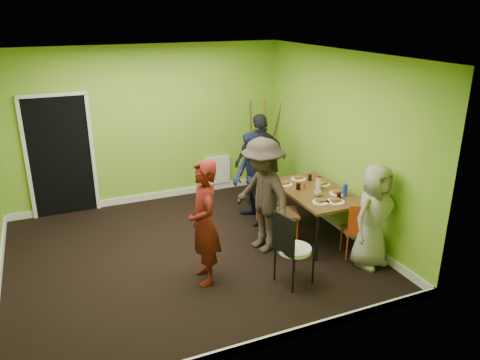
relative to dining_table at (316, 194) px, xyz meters
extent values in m
plane|color=black|center=(-1.99, 0.21, -0.70)|extent=(5.00, 5.00, 0.00)
cube|color=#90C131|center=(-1.99, 2.46, 0.70)|extent=(5.00, 0.04, 2.80)
cube|color=#90C131|center=(-1.99, -2.04, 0.70)|extent=(5.00, 0.04, 2.80)
cube|color=#90C131|center=(0.51, 0.21, 0.70)|extent=(0.04, 4.50, 2.80)
cube|color=white|center=(-1.99, 0.21, 2.10)|extent=(5.00, 4.50, 0.04)
cube|color=black|center=(-3.49, 2.43, 0.32)|extent=(1.00, 0.05, 2.04)
cube|color=white|center=(-0.69, 2.43, -0.30)|extent=(0.50, 0.04, 0.55)
cylinder|color=black|center=(-0.39, -0.69, -0.34)|extent=(0.04, 0.04, 0.71)
cylinder|color=black|center=(0.39, -0.69, -0.34)|extent=(0.04, 0.04, 0.71)
cylinder|color=black|center=(-0.39, 0.69, -0.34)|extent=(0.04, 0.04, 0.71)
cylinder|color=black|center=(0.39, 0.69, -0.34)|extent=(0.04, 0.04, 0.71)
cube|color=brown|center=(0.00, 0.00, 0.03)|extent=(0.90, 1.50, 0.04)
cylinder|color=#E94416|center=(-0.63, 0.76, -0.49)|extent=(0.02, 0.02, 0.42)
cylinder|color=#E94416|center=(-0.66, 0.45, -0.49)|extent=(0.02, 0.02, 0.42)
cylinder|color=#E94416|center=(-0.32, 0.74, -0.49)|extent=(0.02, 0.02, 0.42)
cylinder|color=#E94416|center=(-0.34, 0.42, -0.49)|extent=(0.02, 0.02, 0.42)
cube|color=brown|center=(-0.49, 0.59, -0.28)|extent=(0.40, 0.40, 0.04)
cube|color=#E94416|center=(-0.66, 0.61, -0.03)|extent=(0.06, 0.35, 0.46)
cylinder|color=#E94416|center=(-0.68, 0.20, -0.45)|extent=(0.03, 0.03, 0.48)
cylinder|color=#E94416|center=(-0.80, -0.14, -0.45)|extent=(0.03, 0.03, 0.48)
cylinder|color=#E94416|center=(-0.34, 0.09, -0.45)|extent=(0.03, 0.03, 0.48)
cylinder|color=#E94416|center=(-0.45, -0.26, -0.45)|extent=(0.03, 0.03, 0.48)
cube|color=brown|center=(-0.57, -0.03, -0.21)|extent=(0.54, 0.54, 0.04)
cube|color=#E94416|center=(-0.76, 0.04, 0.08)|extent=(0.16, 0.40, 0.54)
cylinder|color=#E94416|center=(-0.04, 1.30, -0.47)|extent=(0.03, 0.03, 0.46)
cylinder|color=#E94416|center=(-0.37, 1.21, -0.47)|extent=(0.03, 0.03, 0.46)
cylinder|color=#E94416|center=(0.05, 0.96, -0.47)|extent=(0.03, 0.03, 0.46)
cylinder|color=#E94416|center=(-0.29, 0.88, -0.47)|extent=(0.03, 0.03, 0.46)
cube|color=brown|center=(-0.16, 1.09, -0.24)|extent=(0.49, 0.49, 0.04)
cube|color=#E94416|center=(-0.21, 1.28, 0.04)|extent=(0.38, 0.12, 0.51)
cylinder|color=#E94416|center=(0.01, -0.86, -0.50)|extent=(0.02, 0.02, 0.39)
cylinder|color=#E94416|center=(0.29, -0.96, -0.50)|extent=(0.02, 0.02, 0.39)
cylinder|color=#E94416|center=(0.11, -0.58, -0.50)|extent=(0.02, 0.02, 0.39)
cylinder|color=#E94416|center=(0.39, -0.68, -0.50)|extent=(0.02, 0.02, 0.39)
cube|color=brown|center=(0.20, -0.77, -0.30)|extent=(0.45, 0.45, 0.03)
cube|color=#E94416|center=(0.14, -0.92, -0.07)|extent=(0.32, 0.13, 0.44)
cylinder|color=black|center=(-1.16, -0.91, -0.46)|extent=(0.03, 0.03, 0.46)
cylinder|color=black|center=(-1.08, -1.25, -0.46)|extent=(0.03, 0.03, 0.46)
cylinder|color=black|center=(-0.82, -0.83, -0.46)|extent=(0.03, 0.03, 0.46)
cylinder|color=black|center=(-0.74, -1.18, -0.46)|extent=(0.03, 0.03, 0.46)
cylinder|color=white|center=(-0.95, -1.04, -0.22)|extent=(0.43, 0.43, 0.05)
cube|color=black|center=(-1.14, -1.09, 0.04)|extent=(0.12, 0.39, 0.51)
cylinder|color=brown|center=(-0.03, 2.32, 0.19)|extent=(0.26, 0.42, 1.78)
cylinder|color=brown|center=(0.42, 2.32, 0.19)|extent=(0.26, 0.42, 1.78)
cylinder|color=brown|center=(0.19, 2.06, 0.19)|extent=(0.04, 0.40, 1.74)
cube|color=brown|center=(0.19, 2.26, 0.14)|extent=(0.48, 0.04, 0.04)
cylinder|color=white|center=(-0.31, 0.41, 0.06)|extent=(0.23, 0.23, 0.01)
cylinder|color=white|center=(-0.18, -0.42, 0.06)|extent=(0.25, 0.25, 0.01)
cylinder|color=white|center=(0.01, 0.55, 0.06)|extent=(0.24, 0.24, 0.01)
cylinder|color=white|center=(0.02, -0.49, 0.06)|extent=(0.27, 0.27, 0.01)
cylinder|color=white|center=(0.23, 0.17, 0.06)|extent=(0.23, 0.23, 0.01)
cylinder|color=white|center=(0.23, -0.24, 0.06)|extent=(0.25, 0.25, 0.01)
cylinder|color=white|center=(0.04, 0.00, 0.16)|extent=(0.07, 0.07, 0.21)
cylinder|color=#1A32C4|center=(0.28, -0.35, 0.15)|extent=(0.07, 0.07, 0.19)
cylinder|color=#E94416|center=(-0.11, 0.17, 0.10)|extent=(0.04, 0.04, 0.09)
cylinder|color=black|center=(-0.23, 0.15, 0.11)|extent=(0.07, 0.07, 0.10)
cylinder|color=black|center=(0.14, 0.42, 0.11)|extent=(0.06, 0.06, 0.10)
cylinder|color=black|center=(0.13, -0.41, 0.11)|extent=(0.07, 0.07, 0.10)
imported|color=white|center=(-0.09, -0.19, 0.10)|extent=(0.11, 0.11, 0.08)
imported|color=white|center=(0.10, 0.07, 0.10)|extent=(0.10, 0.10, 0.09)
imported|color=#59120F|center=(-1.99, -0.55, 0.13)|extent=(0.45, 0.63, 1.65)
imported|color=#131931|center=(-0.70, 0.83, 0.07)|extent=(0.58, 0.75, 1.53)
imported|color=#302420|center=(-0.94, -0.07, 0.15)|extent=(0.84, 1.20, 1.69)
imported|color=black|center=(-0.24, 1.45, 0.14)|extent=(0.99, 0.43, 1.66)
imported|color=gray|center=(0.24, -1.07, 0.03)|extent=(0.80, 0.62, 1.46)
camera|label=1|loc=(-3.67, -5.62, 2.68)|focal=35.00mm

